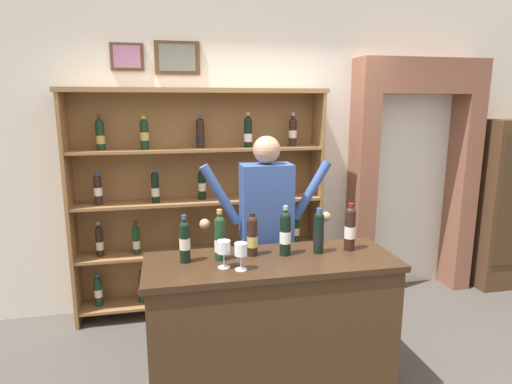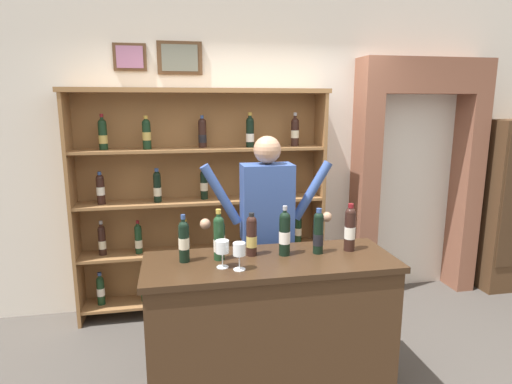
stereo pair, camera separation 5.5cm
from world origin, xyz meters
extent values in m
cube|color=silver|center=(0.00, 1.57, 1.53)|extent=(12.00, 0.16, 3.06)
cube|color=#4C331E|center=(-1.06, 1.48, 2.34)|extent=(0.28, 0.02, 0.23)
cube|color=#945E81|center=(-1.06, 1.46, 2.34)|extent=(0.22, 0.01, 0.19)
cube|color=#4C331E|center=(-0.63, 1.48, 2.34)|extent=(0.39, 0.02, 0.28)
cube|color=#5F6357|center=(-0.63, 1.46, 2.34)|extent=(0.31, 0.01, 0.23)
cube|color=olive|center=(-1.59, 1.31, 1.04)|extent=(0.03, 0.31, 2.07)
cube|color=olive|center=(0.64, 1.31, 1.04)|extent=(0.03, 0.31, 2.07)
cube|color=olive|center=(-0.47, 1.46, 1.04)|extent=(2.25, 0.02, 2.07)
cube|color=olive|center=(-0.47, 1.31, 0.13)|extent=(2.19, 0.30, 0.03)
cylinder|color=#19381E|center=(-1.41, 1.31, 0.26)|extent=(0.07, 0.07, 0.23)
sphere|color=#19381E|center=(-1.41, 1.31, 0.38)|extent=(0.07, 0.07, 0.07)
cylinder|color=#19381E|center=(-1.41, 1.31, 0.41)|extent=(0.03, 0.03, 0.08)
cylinder|color=navy|center=(-1.41, 1.31, 0.44)|extent=(0.04, 0.04, 0.03)
cylinder|color=silver|center=(-1.41, 1.31, 0.26)|extent=(0.07, 0.07, 0.07)
cylinder|color=#19381E|center=(-1.03, 1.31, 0.26)|extent=(0.07, 0.07, 0.23)
sphere|color=#19381E|center=(-1.03, 1.31, 0.38)|extent=(0.07, 0.07, 0.07)
cylinder|color=#19381E|center=(-1.03, 1.31, 0.40)|extent=(0.03, 0.03, 0.07)
cylinder|color=black|center=(-1.03, 1.31, 0.43)|extent=(0.04, 0.04, 0.03)
cylinder|color=silver|center=(-1.03, 1.31, 0.25)|extent=(0.07, 0.07, 0.07)
cylinder|color=black|center=(-0.62, 1.31, 0.25)|extent=(0.07, 0.07, 0.22)
sphere|color=black|center=(-0.62, 1.31, 0.37)|extent=(0.07, 0.07, 0.07)
cylinder|color=black|center=(-0.62, 1.31, 0.40)|extent=(0.03, 0.03, 0.07)
cylinder|color=#B79338|center=(-0.62, 1.31, 0.42)|extent=(0.03, 0.03, 0.03)
cylinder|color=silver|center=(-0.62, 1.31, 0.25)|extent=(0.07, 0.07, 0.07)
cylinder|color=black|center=(-0.27, 1.32, 0.26)|extent=(0.07, 0.07, 0.23)
sphere|color=black|center=(-0.27, 1.32, 0.37)|extent=(0.07, 0.07, 0.07)
cylinder|color=black|center=(-0.27, 1.32, 0.41)|extent=(0.03, 0.03, 0.08)
cylinder|color=navy|center=(-0.27, 1.32, 0.44)|extent=(0.03, 0.03, 0.03)
cylinder|color=silver|center=(-0.27, 1.32, 0.26)|extent=(0.07, 0.07, 0.07)
cylinder|color=black|center=(0.08, 1.29, 0.25)|extent=(0.07, 0.07, 0.22)
sphere|color=black|center=(0.08, 1.29, 0.36)|extent=(0.07, 0.07, 0.07)
cylinder|color=black|center=(0.08, 1.29, 0.39)|extent=(0.03, 0.03, 0.06)
cylinder|color=black|center=(0.08, 1.29, 0.41)|extent=(0.03, 0.03, 0.03)
cylinder|color=tan|center=(0.08, 1.29, 0.22)|extent=(0.07, 0.07, 0.07)
cylinder|color=#19381E|center=(0.40, 1.32, 0.26)|extent=(0.07, 0.07, 0.23)
sphere|color=#19381E|center=(0.40, 1.32, 0.38)|extent=(0.07, 0.07, 0.07)
cylinder|color=#19381E|center=(0.40, 1.32, 0.41)|extent=(0.03, 0.03, 0.08)
cylinder|color=black|center=(0.40, 1.32, 0.44)|extent=(0.04, 0.04, 0.03)
cylinder|color=black|center=(0.40, 1.32, 0.23)|extent=(0.07, 0.07, 0.07)
cube|color=olive|center=(-0.47, 1.31, 0.60)|extent=(2.19, 0.30, 0.02)
cylinder|color=black|center=(-1.37, 1.31, 0.73)|extent=(0.06, 0.06, 0.23)
sphere|color=black|center=(-1.37, 1.31, 0.85)|extent=(0.06, 0.06, 0.06)
cylinder|color=black|center=(-1.37, 1.31, 0.89)|extent=(0.03, 0.03, 0.08)
cylinder|color=#99999E|center=(-1.37, 1.31, 0.91)|extent=(0.03, 0.03, 0.03)
cylinder|color=beige|center=(-1.37, 1.31, 0.71)|extent=(0.07, 0.07, 0.07)
cylinder|color=#19381E|center=(-1.06, 1.30, 0.73)|extent=(0.06, 0.06, 0.23)
sphere|color=#19381E|center=(-1.06, 1.30, 0.85)|extent=(0.06, 0.06, 0.06)
cylinder|color=#19381E|center=(-1.06, 1.30, 0.88)|extent=(0.03, 0.03, 0.07)
cylinder|color=maroon|center=(-1.06, 1.30, 0.91)|extent=(0.03, 0.03, 0.03)
cylinder|color=beige|center=(-1.06, 1.30, 0.70)|extent=(0.07, 0.07, 0.07)
cylinder|color=#19381E|center=(-0.63, 1.32, 0.72)|extent=(0.06, 0.06, 0.22)
sphere|color=#19381E|center=(-0.63, 1.32, 0.84)|extent=(0.06, 0.06, 0.06)
cylinder|color=#19381E|center=(-0.63, 1.32, 0.87)|extent=(0.03, 0.03, 0.07)
cylinder|color=#B79338|center=(-0.63, 1.32, 0.89)|extent=(0.03, 0.03, 0.03)
cylinder|color=beige|center=(-0.63, 1.32, 0.71)|extent=(0.07, 0.07, 0.07)
cylinder|color=black|center=(-0.30, 1.27, 0.72)|extent=(0.06, 0.06, 0.22)
sphere|color=black|center=(-0.30, 1.27, 0.84)|extent=(0.06, 0.06, 0.06)
cylinder|color=black|center=(-0.30, 1.27, 0.87)|extent=(0.03, 0.03, 0.07)
cylinder|color=#B79338|center=(-0.30, 1.27, 0.89)|extent=(0.03, 0.03, 0.03)
cylinder|color=silver|center=(-0.30, 1.27, 0.71)|extent=(0.07, 0.07, 0.07)
cylinder|color=#19381E|center=(0.04, 1.29, 0.73)|extent=(0.06, 0.06, 0.22)
sphere|color=#19381E|center=(0.04, 1.29, 0.84)|extent=(0.06, 0.06, 0.06)
cylinder|color=#19381E|center=(0.04, 1.29, 0.88)|extent=(0.03, 0.03, 0.08)
cylinder|color=#99999E|center=(0.04, 1.29, 0.90)|extent=(0.03, 0.03, 0.03)
cylinder|color=tan|center=(0.04, 1.29, 0.71)|extent=(0.07, 0.07, 0.07)
cylinder|color=black|center=(0.44, 1.32, 0.73)|extent=(0.06, 0.06, 0.22)
sphere|color=black|center=(0.44, 1.32, 0.84)|extent=(0.06, 0.06, 0.06)
cylinder|color=black|center=(0.44, 1.32, 0.87)|extent=(0.03, 0.03, 0.06)
cylinder|color=black|center=(0.44, 1.32, 0.89)|extent=(0.03, 0.03, 0.03)
cylinder|color=beige|center=(0.44, 1.32, 0.72)|extent=(0.07, 0.07, 0.07)
cube|color=olive|center=(-0.47, 1.31, 1.07)|extent=(2.19, 0.30, 0.02)
cylinder|color=black|center=(-1.35, 1.29, 1.20)|extent=(0.07, 0.07, 0.22)
sphere|color=black|center=(-1.35, 1.29, 1.31)|extent=(0.07, 0.07, 0.07)
cylinder|color=black|center=(-1.35, 1.29, 1.34)|extent=(0.03, 0.03, 0.06)
cylinder|color=navy|center=(-1.35, 1.29, 1.36)|extent=(0.03, 0.03, 0.03)
cylinder|color=silver|center=(-1.35, 1.29, 1.20)|extent=(0.07, 0.07, 0.07)
cylinder|color=black|center=(-0.87, 1.28, 1.20)|extent=(0.07, 0.07, 0.23)
sphere|color=black|center=(-0.87, 1.28, 1.33)|extent=(0.07, 0.07, 0.07)
cylinder|color=black|center=(-0.87, 1.28, 1.35)|extent=(0.03, 0.03, 0.06)
cylinder|color=navy|center=(-0.87, 1.28, 1.37)|extent=(0.04, 0.04, 0.03)
cylinder|color=beige|center=(-0.87, 1.28, 1.18)|extent=(0.07, 0.07, 0.08)
cylinder|color=black|center=(-0.45, 1.33, 1.20)|extent=(0.07, 0.07, 0.23)
sphere|color=black|center=(-0.45, 1.33, 1.32)|extent=(0.07, 0.07, 0.07)
cylinder|color=black|center=(-0.45, 1.33, 1.34)|extent=(0.02, 0.02, 0.06)
cylinder|color=#B79338|center=(-0.45, 1.33, 1.36)|extent=(0.03, 0.03, 0.03)
cylinder|color=beige|center=(-0.45, 1.33, 1.20)|extent=(0.07, 0.07, 0.07)
cylinder|color=black|center=(0.01, 1.30, 1.20)|extent=(0.07, 0.07, 0.23)
sphere|color=black|center=(0.01, 1.30, 1.32)|extent=(0.07, 0.07, 0.07)
cylinder|color=black|center=(0.01, 1.30, 1.34)|extent=(0.03, 0.03, 0.06)
cylinder|color=black|center=(0.01, 1.30, 1.36)|extent=(0.03, 0.03, 0.03)
cylinder|color=tan|center=(0.01, 1.30, 1.17)|extent=(0.07, 0.07, 0.07)
cylinder|color=black|center=(0.37, 1.33, 1.19)|extent=(0.07, 0.07, 0.22)
sphere|color=black|center=(0.37, 1.33, 1.31)|extent=(0.07, 0.07, 0.07)
cylinder|color=black|center=(0.37, 1.33, 1.33)|extent=(0.03, 0.03, 0.06)
cylinder|color=#99999E|center=(0.37, 1.33, 1.36)|extent=(0.04, 0.04, 0.03)
cylinder|color=silver|center=(0.37, 1.33, 1.17)|extent=(0.07, 0.07, 0.07)
cube|color=olive|center=(-0.47, 1.31, 1.54)|extent=(2.19, 0.30, 0.02)
cylinder|color=black|center=(-1.30, 1.32, 1.67)|extent=(0.07, 0.07, 0.22)
sphere|color=black|center=(-1.30, 1.32, 1.78)|extent=(0.07, 0.07, 0.07)
cylinder|color=black|center=(-1.30, 1.32, 1.81)|extent=(0.03, 0.03, 0.08)
cylinder|color=maroon|center=(-1.30, 1.32, 1.84)|extent=(0.03, 0.03, 0.03)
cylinder|color=tan|center=(-1.30, 1.32, 1.64)|extent=(0.07, 0.07, 0.07)
cylinder|color=black|center=(-0.94, 1.29, 1.66)|extent=(0.07, 0.07, 0.22)
sphere|color=black|center=(-0.94, 1.29, 1.78)|extent=(0.07, 0.07, 0.07)
cylinder|color=black|center=(-0.94, 1.29, 1.81)|extent=(0.03, 0.03, 0.07)
cylinder|color=#B79338|center=(-0.94, 1.29, 1.83)|extent=(0.03, 0.03, 0.03)
cylinder|color=tan|center=(-0.94, 1.29, 1.67)|extent=(0.07, 0.07, 0.07)
cylinder|color=black|center=(-0.46, 1.34, 1.67)|extent=(0.07, 0.07, 0.22)
sphere|color=black|center=(-0.46, 1.34, 1.78)|extent=(0.07, 0.07, 0.07)
cylinder|color=black|center=(-0.46, 1.34, 1.81)|extent=(0.03, 0.03, 0.06)
cylinder|color=navy|center=(-0.46, 1.34, 1.83)|extent=(0.03, 0.03, 0.03)
cylinder|color=black|center=(-0.46, 1.34, 1.63)|extent=(0.07, 0.07, 0.07)
cylinder|color=black|center=(-0.03, 1.29, 1.67)|extent=(0.07, 0.07, 0.23)
sphere|color=black|center=(-0.03, 1.29, 1.79)|extent=(0.07, 0.07, 0.07)
cylinder|color=black|center=(-0.03, 1.29, 1.82)|extent=(0.03, 0.03, 0.08)
cylinder|color=#B79338|center=(-0.03, 1.29, 1.85)|extent=(0.04, 0.04, 0.03)
cylinder|color=silver|center=(-0.03, 1.29, 1.64)|extent=(0.07, 0.07, 0.07)
cylinder|color=black|center=(0.39, 1.31, 1.66)|extent=(0.07, 0.07, 0.22)
sphere|color=black|center=(0.39, 1.31, 1.78)|extent=(0.07, 0.07, 0.07)
cylinder|color=black|center=(0.39, 1.31, 1.82)|extent=(0.03, 0.03, 0.08)
cylinder|color=#99999E|center=(0.39, 1.31, 1.85)|extent=(0.03, 0.03, 0.03)
cylinder|color=beige|center=(0.39, 1.31, 1.67)|extent=(0.07, 0.07, 0.07)
cube|color=olive|center=(-0.47, 1.31, 2.05)|extent=(2.30, 0.33, 0.04)
cube|color=brown|center=(1.12, 1.37, 1.02)|extent=(0.19, 0.36, 2.03)
cube|color=brown|center=(2.25, 1.37, 1.02)|extent=(0.19, 0.36, 2.03)
cube|color=brown|center=(1.69, 1.37, 2.20)|extent=(1.31, 0.36, 0.33)
cube|color=black|center=(1.69, 1.60, 1.02)|extent=(0.93, 0.08, 2.03)
cube|color=#422B19|center=(-0.13, 0.00, 0.46)|extent=(1.57, 0.57, 0.93)
cube|color=#352214|center=(-0.13, 0.00, 0.95)|extent=(1.62, 0.60, 0.04)
cylinder|color=#2D3347|center=(-0.12, 0.56, 0.46)|extent=(0.11, 0.11, 0.91)
cylinder|color=#2D3347|center=(0.06, 0.56, 0.46)|extent=(0.11, 0.11, 0.91)
cube|color=#334C8C|center=(-0.03, 0.56, 1.21)|extent=(0.39, 0.22, 0.59)
sphere|color=tan|center=(-0.03, 0.56, 1.61)|extent=(0.20, 0.20, 0.20)
cylinder|color=#334C8C|center=(-0.38, 0.56, 1.28)|extent=(0.30, 0.07, 0.47)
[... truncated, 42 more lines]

